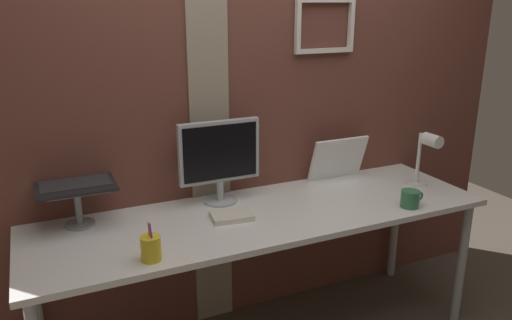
% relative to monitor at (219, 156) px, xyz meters
% --- Properties ---
extents(brick_wall_back, '(3.50, 0.16, 2.60)m').
position_rel_monitor_xyz_m(brick_wall_back, '(0.20, 0.18, 0.27)').
color(brick_wall_back, brown).
rests_on(brick_wall_back, ground_plane).
extents(desk, '(2.34, 0.70, 0.78)m').
position_rel_monitor_xyz_m(desk, '(0.15, -0.23, -0.32)').
color(desk, white).
rests_on(desk, ground_plane).
extents(monitor, '(0.44, 0.18, 0.44)m').
position_rel_monitor_xyz_m(monitor, '(0.00, 0.00, 0.00)').
color(monitor, '#ADB2B7').
rests_on(monitor, desk).
extents(laptop_stand, '(0.28, 0.22, 0.19)m').
position_rel_monitor_xyz_m(laptop_stand, '(-0.71, 0.00, -0.13)').
color(laptop_stand, gray).
rests_on(laptop_stand, desk).
extents(laptop, '(0.36, 0.31, 0.23)m').
position_rel_monitor_xyz_m(laptop, '(-0.71, 0.07, -0.00)').
color(laptop, black).
rests_on(laptop, laptop_stand).
extents(whiteboard_panel, '(0.36, 0.10, 0.26)m').
position_rel_monitor_xyz_m(whiteboard_panel, '(0.76, 0.04, -0.13)').
color(whiteboard_panel, white).
rests_on(whiteboard_panel, desk).
extents(desk_lamp, '(0.12, 0.20, 0.32)m').
position_rel_monitor_xyz_m(desk_lamp, '(1.13, -0.28, -0.06)').
color(desk_lamp, white).
rests_on(desk_lamp, desk).
extents(pen_cup, '(0.08, 0.08, 0.17)m').
position_rel_monitor_xyz_m(pen_cup, '(-0.48, -0.48, -0.20)').
color(pen_cup, yellow).
rests_on(pen_cup, desk).
extents(coffee_mug, '(0.13, 0.10, 0.09)m').
position_rel_monitor_xyz_m(coffee_mug, '(0.87, -0.47, -0.21)').
color(coffee_mug, '#33724C').
rests_on(coffee_mug, desk).
extents(paper_clutter_stack, '(0.21, 0.16, 0.03)m').
position_rel_monitor_xyz_m(paper_clutter_stack, '(-0.03, -0.23, -0.24)').
color(paper_clutter_stack, silver).
rests_on(paper_clutter_stack, desk).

